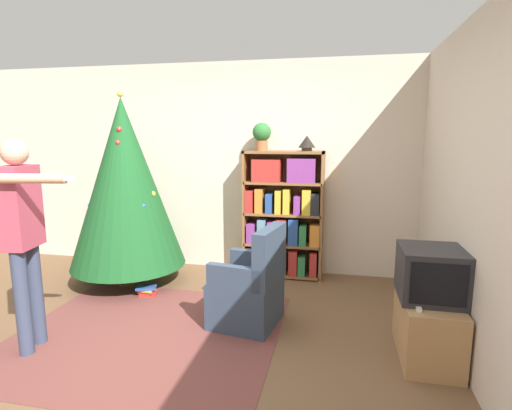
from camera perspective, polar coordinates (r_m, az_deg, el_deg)
The scene contains 14 objects.
ground_plane at distance 3.42m, azimuth -11.66°, elevation -20.18°, with size 14.00×14.00×0.00m, color brown.
wall_back at distance 5.09m, azimuth -2.22°, elevation 5.28°, with size 8.00×0.10×2.60m.
wall_right at distance 2.91m, azimuth 31.44°, elevation 0.46°, with size 0.10×8.00×2.60m.
area_rug at distance 3.76m, azimuth -15.35°, elevation -17.35°, with size 2.25×2.03×0.01m.
bookshelf at distance 4.82m, azimuth 3.89°, elevation -1.54°, with size 0.95×0.32×1.53m.
tv_stand at distance 3.49m, azimuth 23.26°, elevation -15.76°, with size 0.41×0.74×0.48m.
television at distance 3.33m, azimuth 23.78°, elevation -8.96°, with size 0.46×0.48×0.39m.
game_remote at distance 3.17m, azimuth 22.14°, elevation -13.37°, with size 0.04×0.12×0.02m.
christmas_tree at distance 4.76m, azimuth -18.19°, elevation 2.90°, with size 1.29×1.29×2.19m.
armchair at distance 3.69m, azimuth -0.84°, elevation -12.09°, with size 0.66×0.65×0.92m.
standing_person at distance 3.57m, azimuth -30.30°, elevation -2.91°, with size 0.68×0.46×1.68m.
potted_plant at distance 4.78m, azimuth 0.83°, elevation 10.03°, with size 0.22×0.22×0.33m.
table_lamp at distance 4.71m, azimuth 7.28°, elevation 8.88°, with size 0.20×0.20×0.18m.
book_pile_near_tree at distance 4.56m, azimuth -15.30°, elevation -11.73°, with size 0.23×0.17×0.11m.
Camera 1 is at (1.23, -2.71, 1.70)m, focal length 28.00 mm.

